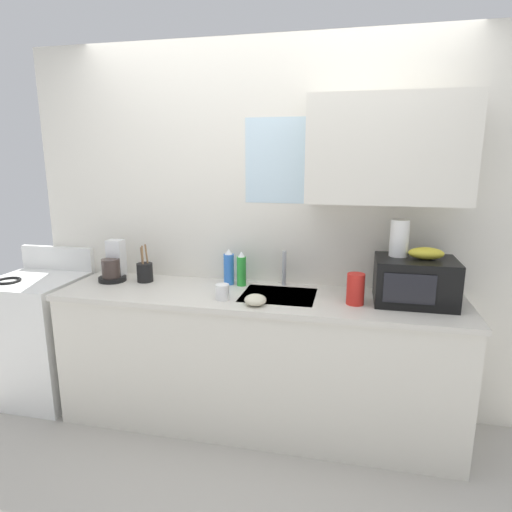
% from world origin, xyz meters
% --- Properties ---
extents(kitchen_wall_assembly, '(3.34, 0.42, 2.50)m').
position_xyz_m(kitchen_wall_assembly, '(0.14, 0.31, 1.35)').
color(kitchen_wall_assembly, silver).
rests_on(kitchen_wall_assembly, ground).
extents(counter_unit, '(2.57, 0.63, 0.90)m').
position_xyz_m(counter_unit, '(0.00, 0.00, 0.46)').
color(counter_unit, silver).
rests_on(counter_unit, ground).
extents(sink_faucet, '(0.03, 0.03, 0.24)m').
position_xyz_m(sink_faucet, '(0.14, 0.24, 1.02)').
color(sink_faucet, '#B2B5BA').
rests_on(sink_faucet, counter_unit).
extents(stove_range, '(0.60, 0.60, 1.08)m').
position_xyz_m(stove_range, '(-1.63, 0.00, 0.46)').
color(stove_range, white).
rests_on(stove_range, ground).
extents(microwave, '(0.46, 0.35, 0.27)m').
position_xyz_m(microwave, '(0.95, 0.05, 1.04)').
color(microwave, black).
rests_on(microwave, counter_unit).
extents(banana_bunch, '(0.20, 0.11, 0.07)m').
position_xyz_m(banana_bunch, '(1.00, 0.05, 1.20)').
color(banana_bunch, gold).
rests_on(banana_bunch, microwave).
extents(paper_towel_roll, '(0.11, 0.11, 0.22)m').
position_xyz_m(paper_towel_roll, '(0.85, 0.10, 1.28)').
color(paper_towel_roll, white).
rests_on(paper_towel_roll, microwave).
extents(coffee_maker, '(0.19, 0.21, 0.28)m').
position_xyz_m(coffee_maker, '(-1.05, 0.11, 1.00)').
color(coffee_maker, black).
rests_on(coffee_maker, counter_unit).
extents(dish_soap_bottle_green, '(0.06, 0.06, 0.23)m').
position_xyz_m(dish_soap_bottle_green, '(-0.14, 0.17, 1.01)').
color(dish_soap_bottle_green, green).
rests_on(dish_soap_bottle_green, counter_unit).
extents(dish_soap_bottle_blue, '(0.07, 0.07, 0.24)m').
position_xyz_m(dish_soap_bottle_blue, '(-0.23, 0.19, 1.01)').
color(dish_soap_bottle_blue, blue).
rests_on(dish_soap_bottle_blue, counter_unit).
extents(cereal_canister, '(0.10, 0.10, 0.18)m').
position_xyz_m(cereal_canister, '(0.61, -0.05, 0.99)').
color(cereal_canister, red).
rests_on(cereal_canister, counter_unit).
extents(mug_white, '(0.08, 0.08, 0.09)m').
position_xyz_m(mug_white, '(-0.18, -0.14, 0.95)').
color(mug_white, white).
rests_on(mug_white, counter_unit).
extents(utensil_crock, '(0.11, 0.11, 0.26)m').
position_xyz_m(utensil_crock, '(-0.82, 0.12, 0.97)').
color(utensil_crock, black).
rests_on(utensil_crock, counter_unit).
extents(small_bowl, '(0.13, 0.13, 0.06)m').
position_xyz_m(small_bowl, '(0.04, -0.20, 0.93)').
color(small_bowl, beige).
rests_on(small_bowl, counter_unit).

